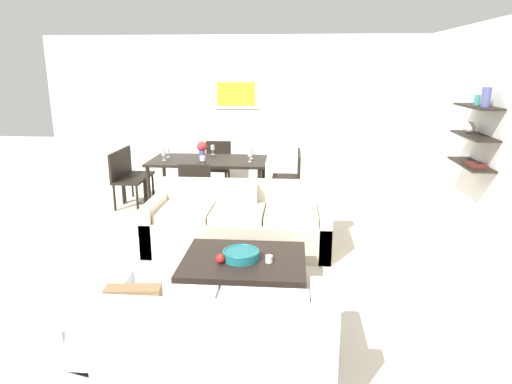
# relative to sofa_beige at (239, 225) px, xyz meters

# --- Properties ---
(ground_plane) EXTENTS (18.00, 18.00, 0.00)m
(ground_plane) POSITION_rel_sofa_beige_xyz_m (-0.05, -0.34, -0.29)
(ground_plane) COLOR beige
(back_wall_unit) EXTENTS (8.40, 0.09, 2.70)m
(back_wall_unit) POSITION_rel_sofa_beige_xyz_m (0.25, 3.19, 1.06)
(back_wall_unit) COLOR silver
(back_wall_unit) RESTS_ON ground
(right_wall_shelf_unit) EXTENTS (0.34, 8.20, 2.70)m
(right_wall_shelf_unit) POSITION_rel_sofa_beige_xyz_m (2.98, 0.27, 1.06)
(right_wall_shelf_unit) COLOR silver
(right_wall_shelf_unit) RESTS_ON ground
(sofa_beige) EXTENTS (2.18, 0.90, 0.78)m
(sofa_beige) POSITION_rel_sofa_beige_xyz_m (0.00, 0.00, 0.00)
(sofa_beige) COLOR beige
(sofa_beige) RESTS_ON ground
(loveseat_white) EXTENTS (1.67, 0.90, 0.78)m
(loveseat_white) POSITION_rel_sofa_beige_xyz_m (0.09, -2.48, 0.00)
(loveseat_white) COLOR white
(loveseat_white) RESTS_ON ground
(coffee_table) EXTENTS (1.18, 0.95, 0.38)m
(coffee_table) POSITION_rel_sofa_beige_xyz_m (0.19, -1.20, -0.10)
(coffee_table) COLOR black
(coffee_table) RESTS_ON ground
(decorative_bowl) EXTENTS (0.35, 0.35, 0.09)m
(decorative_bowl) POSITION_rel_sofa_beige_xyz_m (0.17, -1.22, 0.14)
(decorative_bowl) COLOR #19666B
(decorative_bowl) RESTS_ON coffee_table
(candle_jar) EXTENTS (0.07, 0.07, 0.07)m
(candle_jar) POSITION_rel_sofa_beige_xyz_m (0.44, -1.27, 0.12)
(candle_jar) COLOR silver
(candle_jar) RESTS_ON coffee_table
(apple_on_coffee_table) EXTENTS (0.09, 0.09, 0.09)m
(apple_on_coffee_table) POSITION_rel_sofa_beige_xyz_m (-0.01, -1.33, 0.13)
(apple_on_coffee_table) COLOR red
(apple_on_coffee_table) RESTS_ON coffee_table
(dining_table) EXTENTS (1.80, 0.97, 0.75)m
(dining_table) POSITION_rel_sofa_beige_xyz_m (-0.69, 1.73, 0.39)
(dining_table) COLOR black
(dining_table) RESTS_ON ground
(dining_chair_left_near) EXTENTS (0.44, 0.44, 0.88)m
(dining_chair_left_near) POSITION_rel_sofa_beige_xyz_m (-2.00, 1.51, 0.21)
(dining_chair_left_near) COLOR black
(dining_chair_left_near) RESTS_ON ground
(dining_chair_right_far) EXTENTS (0.44, 0.44, 0.88)m
(dining_chair_right_far) POSITION_rel_sofa_beige_xyz_m (0.62, 1.94, 0.21)
(dining_chair_right_far) COLOR black
(dining_chair_right_far) RESTS_ON ground
(dining_chair_foot) EXTENTS (0.44, 0.44, 0.88)m
(dining_chair_foot) POSITION_rel_sofa_beige_xyz_m (-0.69, 0.83, 0.21)
(dining_chair_foot) COLOR black
(dining_chair_foot) RESTS_ON ground
(dining_chair_right_near) EXTENTS (0.44, 0.44, 0.88)m
(dining_chair_right_near) POSITION_rel_sofa_beige_xyz_m (0.62, 1.51, 0.21)
(dining_chair_right_near) COLOR black
(dining_chair_right_near) RESTS_ON ground
(dining_chair_left_far) EXTENTS (0.44, 0.44, 0.88)m
(dining_chair_left_far) POSITION_rel_sofa_beige_xyz_m (-2.00, 1.94, 0.21)
(dining_chair_left_far) COLOR black
(dining_chair_left_far) RESTS_ON ground
(dining_chair_head) EXTENTS (0.44, 0.44, 0.88)m
(dining_chair_head) POSITION_rel_sofa_beige_xyz_m (-0.69, 2.62, 0.21)
(dining_chair_head) COLOR black
(dining_chair_head) RESTS_ON ground
(wine_glass_left_near) EXTENTS (0.06, 0.06, 0.18)m
(wine_glass_left_near) POSITION_rel_sofa_beige_xyz_m (-1.36, 1.60, 0.58)
(wine_glass_left_near) COLOR silver
(wine_glass_left_near) RESTS_ON dining_table
(wine_glass_foot) EXTENTS (0.08, 0.08, 0.14)m
(wine_glass_foot) POSITION_rel_sofa_beige_xyz_m (-0.69, 1.30, 0.56)
(wine_glass_foot) COLOR silver
(wine_glass_foot) RESTS_ON dining_table
(wine_glass_left_far) EXTENTS (0.06, 0.06, 0.15)m
(wine_glass_left_far) POSITION_rel_sofa_beige_xyz_m (-1.36, 1.85, 0.56)
(wine_glass_left_far) COLOR silver
(wine_glass_left_far) RESTS_ON dining_table
(wine_glass_head) EXTENTS (0.06, 0.06, 0.16)m
(wine_glass_head) POSITION_rel_sofa_beige_xyz_m (-0.69, 2.15, 0.57)
(wine_glass_head) COLOR silver
(wine_glass_head) RESTS_ON dining_table
(wine_glass_right_far) EXTENTS (0.07, 0.07, 0.17)m
(wine_glass_right_far) POSITION_rel_sofa_beige_xyz_m (-0.02, 1.85, 0.58)
(wine_glass_right_far) COLOR silver
(wine_glass_right_far) RESTS_ON dining_table
(wine_glass_right_near) EXTENTS (0.06, 0.06, 0.16)m
(wine_glass_right_near) POSITION_rel_sofa_beige_xyz_m (-0.02, 1.60, 0.57)
(wine_glass_right_near) COLOR silver
(wine_glass_right_near) RESTS_ON dining_table
(centerpiece_vase) EXTENTS (0.16, 0.16, 0.28)m
(centerpiece_vase) POSITION_rel_sofa_beige_xyz_m (-0.78, 1.73, 0.63)
(centerpiece_vase) COLOR #4C518C
(centerpiece_vase) RESTS_ON dining_table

